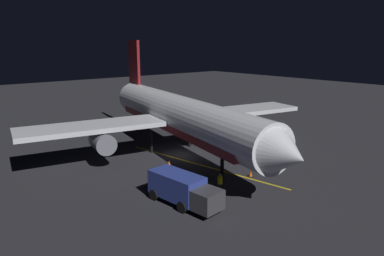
% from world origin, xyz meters
% --- Properties ---
extents(ground_plane, '(180.00, 180.00, 0.20)m').
position_xyz_m(ground_plane, '(0.00, 0.00, -0.10)').
color(ground_plane, '#25252A').
extents(apron_guide_stripe, '(3.68, 20.13, 0.01)m').
position_xyz_m(apron_guide_stripe, '(0.58, 4.00, 0.00)').
color(apron_guide_stripe, gold).
rests_on(apron_guide_stripe, ground_plane).
extents(airliner, '(33.97, 38.08, 12.78)m').
position_xyz_m(airliner, '(-0.12, -0.60, 4.45)').
color(airliner, silver).
rests_on(airliner, ground_plane).
extents(baggage_truck, '(2.81, 6.63, 2.40)m').
position_xyz_m(baggage_truck, '(7.84, 10.23, 1.25)').
color(baggage_truck, navy).
rests_on(baggage_truck, ground_plane).
extents(catering_truck, '(4.62, 6.58, 2.62)m').
position_xyz_m(catering_truck, '(-9.79, 1.96, 1.34)').
color(catering_truck, gold).
rests_on(catering_truck, ground_plane).
extents(ground_crew_worker, '(0.40, 0.40, 1.74)m').
position_xyz_m(ground_crew_worker, '(4.04, 10.54, 0.89)').
color(ground_crew_worker, black).
rests_on(ground_crew_worker, ground_plane).
extents(traffic_cone_near_left, '(0.50, 0.50, 0.55)m').
position_xyz_m(traffic_cone_near_left, '(3.23, 2.15, 0.25)').
color(traffic_cone_near_left, '#EA590F').
rests_on(traffic_cone_near_left, ground_plane).
extents(traffic_cone_near_right, '(0.50, 0.50, 0.55)m').
position_xyz_m(traffic_cone_near_right, '(-0.93, 9.62, 0.25)').
color(traffic_cone_near_right, '#EA590F').
rests_on(traffic_cone_near_right, ground_plane).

